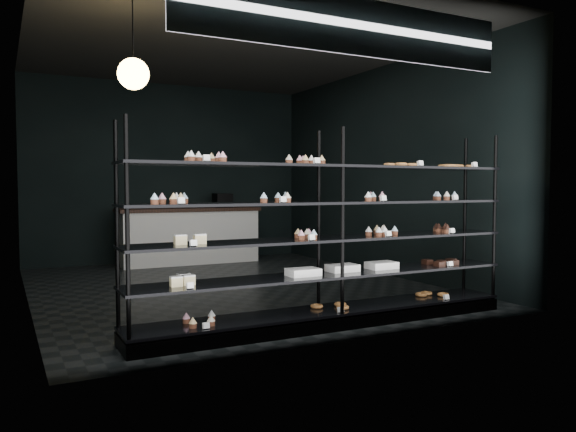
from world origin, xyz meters
The scene contains 5 objects.
room centered at (0.00, 0.00, 1.60)m, with size 5.01×6.01×3.20m.
display_shelf centered at (0.05, -2.45, 0.63)m, with size 4.00×0.50×1.91m.
signage centered at (0.00, -2.93, 2.75)m, with size 3.30×0.05×0.50m.
pendant_lamp centered at (-1.58, -1.49, 2.45)m, with size 0.30×0.30×0.88m.
service_counter centered at (0.21, 2.50, 0.50)m, with size 2.49×0.65×1.23m.
Camera 1 is at (-2.77, -7.08, 1.35)m, focal length 35.00 mm.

